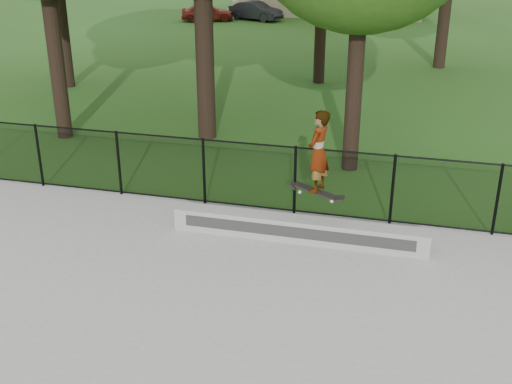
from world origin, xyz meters
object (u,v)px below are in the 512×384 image
at_px(car_b, 256,11).
at_px(grind_ledge, 298,229).
at_px(car_a, 207,12).
at_px(car_c, 357,11).
at_px(skater_airborne, 318,154).

bearing_deg(car_b, grind_ledge, -143.15).
bearing_deg(car_a, grind_ledge, -178.58).
bearing_deg(car_c, skater_airborne, -172.98).
xyz_separation_m(grind_ledge, car_c, (-2.29, 30.24, 0.27)).
xyz_separation_m(car_b, car_c, (6.08, 1.54, -0.01)).
bearing_deg(skater_airborne, car_c, 94.96).
bearing_deg(car_c, car_a, 108.86).
relative_size(grind_ledge, skater_airborne, 2.88).
xyz_separation_m(grind_ledge, car_b, (-8.37, 28.69, 0.28)).
relative_size(car_a, car_c, 0.90).
bearing_deg(grind_ledge, car_a, 112.03).
relative_size(car_c, skater_airborne, 2.05).
distance_m(car_b, skater_airborne, 30.16).
xyz_separation_m(car_b, skater_airborne, (8.72, -28.84, 1.36)).
bearing_deg(car_b, car_c, -55.18).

